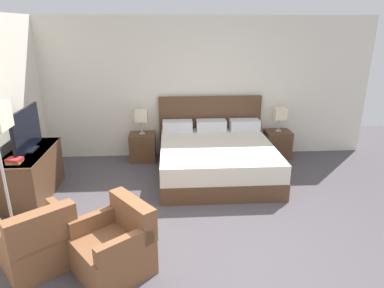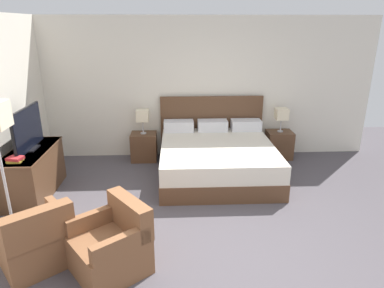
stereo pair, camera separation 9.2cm
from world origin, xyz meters
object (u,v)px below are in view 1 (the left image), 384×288
object	(u,v)px
table_lamp_left	(141,116)
armchair_by_window	(38,243)
table_lamp_right	(280,114)
dresser	(32,173)
nightstand_right	(277,144)
book_red_cover	(14,162)
book_blue_cover	(14,160)
armchair_companion	(116,247)
nightstand_left	(143,147)
tv	(27,131)
bed	(216,157)

from	to	relation	value
table_lamp_left	armchair_by_window	distance (m)	3.19
table_lamp_right	dresser	size ratio (longest dim) A/B	0.35
nightstand_right	book_red_cover	bearing A→B (deg)	-156.71
nightstand_right	armchair_by_window	bearing A→B (deg)	-139.40
dresser	book_blue_cover	distance (m)	0.61
table_lamp_right	armchair_companion	world-z (taller)	table_lamp_right
nightstand_right	table_lamp_right	size ratio (longest dim) A/B	1.16
book_red_cover	nightstand_left	bearing A→B (deg)	49.05
nightstand_right	tv	bearing A→B (deg)	-162.59
nightstand_right	armchair_by_window	xyz separation A→B (m)	(-3.51, -3.01, 0.02)
nightstand_right	table_lamp_right	distance (m)	0.61
table_lamp_right	book_blue_cover	xyz separation A→B (m)	(-4.17, -1.80, -0.10)
bed	book_blue_cover	world-z (taller)	bed
table_lamp_right	book_blue_cover	size ratio (longest dim) A/B	2.41
table_lamp_right	tv	bearing A→B (deg)	-162.57
table_lamp_left	armchair_companion	xyz separation A→B (m)	(-0.06, -3.13, -0.59)
book_blue_cover	armchair_companion	world-z (taller)	book_blue_cover
nightstand_right	tv	distance (m)	4.42
armchair_by_window	armchair_companion	xyz separation A→B (m)	(0.83, -0.12, 0.00)
dresser	armchair_companion	xyz separation A→B (m)	(1.48, -1.79, -0.09)
bed	dresser	size ratio (longest dim) A/B	1.56
book_red_cover	armchair_by_window	xyz separation A→B (m)	(0.66, -1.21, -0.45)
bed	tv	bearing A→B (deg)	-168.78
book_blue_cover	nightstand_left	bearing A→B (deg)	49.14
armchair_companion	book_blue_cover	bearing A→B (deg)	138.21
nightstand_right	armchair_by_window	world-z (taller)	armchair_by_window
book_blue_cover	tv	bearing A→B (deg)	88.71
tv	book_blue_cover	xyz separation A→B (m)	(-0.01, -0.49, -0.25)
table_lamp_left	armchair_companion	size ratio (longest dim) A/B	0.47
bed	armchair_companion	xyz separation A→B (m)	(-1.37, -2.39, -0.03)
table_lamp_left	tv	size ratio (longest dim) A/B	0.48
nightstand_left	armchair_by_window	bearing A→B (deg)	-106.57
table_lamp_left	dresser	xyz separation A→B (m)	(-1.55, -1.34, -0.50)
table_lamp_left	table_lamp_right	bearing A→B (deg)	0.00
nightstand_left	table_lamp_left	size ratio (longest dim) A/B	1.16
nightstand_left	book_red_cover	xyz separation A→B (m)	(-1.56, -1.80, 0.47)
book_red_cover	armchair_by_window	size ratio (longest dim) A/B	0.19
bed	armchair_by_window	distance (m)	3.16
armchair_by_window	table_lamp_left	bearing A→B (deg)	73.44
nightstand_left	book_red_cover	world-z (taller)	book_red_cover
table_lamp_right	dresser	world-z (taller)	table_lamp_right
bed	dresser	world-z (taller)	bed
armchair_by_window	nightstand_left	bearing A→B (deg)	73.43
table_lamp_right	book_red_cover	bearing A→B (deg)	-156.69
book_red_cover	nightstand_right	bearing A→B (deg)	23.29
nightstand_left	dresser	size ratio (longest dim) A/B	0.41
nightstand_right	armchair_companion	distance (m)	4.12
bed	table_lamp_right	bearing A→B (deg)	29.51
bed	table_lamp_left	bearing A→B (deg)	150.49
table_lamp_right	dresser	xyz separation A→B (m)	(-4.16, -1.34, -0.50)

